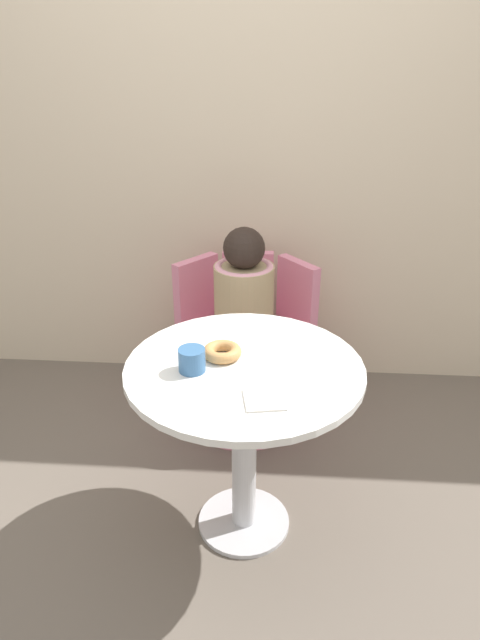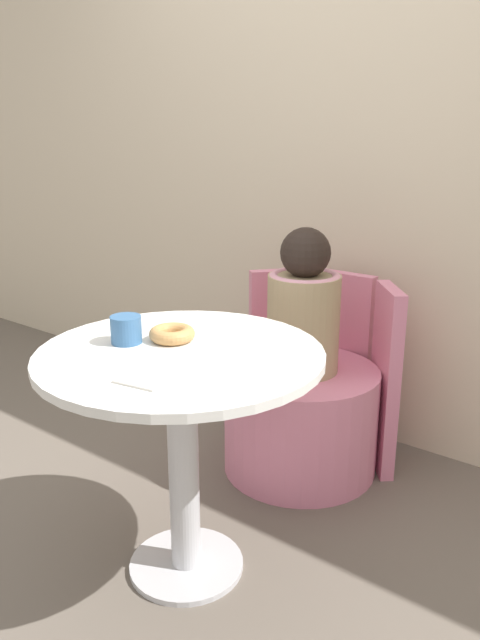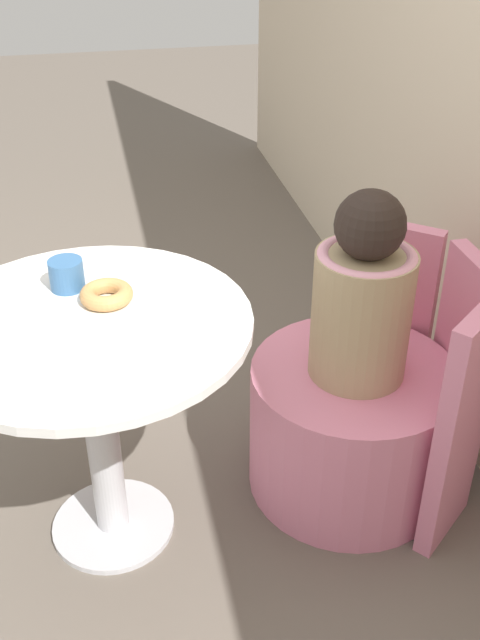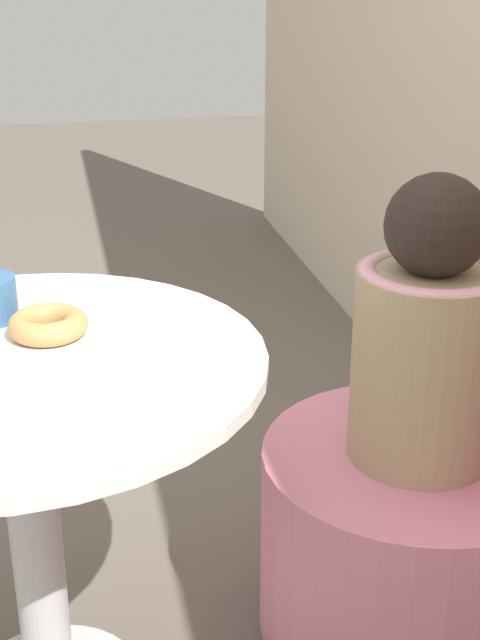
% 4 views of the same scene
% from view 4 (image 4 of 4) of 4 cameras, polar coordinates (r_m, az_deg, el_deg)
% --- Properties ---
extents(round_table, '(0.79, 0.79, 0.70)m').
position_cam_4_polar(round_table, '(1.51, -13.55, -7.63)').
color(round_table, silver).
rests_on(round_table, ground_plane).
extents(tub_chair, '(0.59, 0.59, 0.41)m').
position_cam_4_polar(tub_chair, '(1.85, 10.76, -13.80)').
color(tub_chair, pink).
rests_on(tub_chair, ground_plane).
extents(child_figure, '(0.27, 0.27, 0.54)m').
position_cam_4_polar(child_figure, '(1.63, 11.89, -1.04)').
color(child_figure, tan).
rests_on(child_figure, tub_chair).
extents(donut, '(0.13, 0.13, 0.04)m').
position_cam_4_polar(donut, '(1.50, -12.18, -0.29)').
color(donut, tan).
rests_on(donut, round_table).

